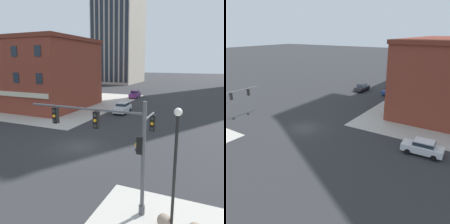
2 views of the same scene
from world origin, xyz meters
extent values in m
plane|color=#2D2D30|center=(0.00, 0.00, 0.00)|extent=(320.00, 320.00, 0.00)
cube|color=#B7B2A8|center=(-20.00, 20.00, 0.00)|extent=(32.00, 32.00, 0.02)
cylinder|color=#4C4C51|center=(8.37, -7.23, 0.25)|extent=(0.32, 0.32, 0.50)
cylinder|color=#4C4C51|center=(8.37, -7.23, 3.01)|extent=(0.20, 0.20, 6.02)
cylinder|color=#4C4C51|center=(4.97, -7.23, 5.40)|extent=(6.80, 0.12, 0.12)
cylinder|color=#4C4C51|center=(8.37, -6.33, 5.10)|extent=(0.11, 1.80, 0.11)
cube|color=black|center=(5.75, -7.23, 4.85)|extent=(0.28, 0.28, 0.90)
sphere|color=#282828|center=(5.75, -7.39, 5.13)|extent=(0.18, 0.18, 0.18)
sphere|color=orange|center=(5.75, -7.39, 4.85)|extent=(0.18, 0.18, 0.18)
sphere|color=#282828|center=(5.75, -7.39, 4.57)|extent=(0.18, 0.18, 0.18)
cube|color=black|center=(3.14, -7.23, 4.85)|extent=(0.28, 0.28, 0.90)
sphere|color=#282828|center=(3.14, -7.39, 5.13)|extent=(0.18, 0.18, 0.18)
sphere|color=orange|center=(3.14, -7.39, 4.85)|extent=(0.18, 0.18, 0.18)
sphere|color=#282828|center=(3.14, -7.39, 4.57)|extent=(0.18, 0.18, 0.18)
cube|color=black|center=(8.17, -7.23, 3.80)|extent=(0.28, 0.28, 0.90)
sphere|color=#282828|center=(8.01, -7.23, 4.08)|extent=(0.18, 0.18, 0.18)
sphere|color=orange|center=(8.01, -7.23, 3.80)|extent=(0.18, 0.18, 0.18)
sphere|color=#282828|center=(8.01, -7.23, 3.52)|extent=(0.18, 0.18, 0.18)
cube|color=black|center=(8.37, -5.53, 4.55)|extent=(0.28, 0.28, 0.90)
sphere|color=#282828|center=(8.37, -5.69, 4.83)|extent=(0.18, 0.18, 0.18)
sphere|color=orange|center=(8.37, -5.69, 4.55)|extent=(0.18, 0.18, 0.18)
sphere|color=#282828|center=(8.37, -5.69, 4.27)|extent=(0.18, 0.18, 0.18)
sphere|color=gray|center=(9.65, -7.76, 0.35)|extent=(0.69, 0.69, 0.69)
cylinder|color=black|center=(10.00, -7.82, 2.79)|extent=(0.14, 0.14, 5.58)
sphere|color=white|center=(10.00, -7.82, 5.76)|extent=(0.36, 0.36, 0.36)
cube|color=silver|center=(-1.63, 15.62, 0.70)|extent=(1.96, 4.47, 0.76)
cube|color=silver|center=(-1.64, 15.77, 1.38)|extent=(1.59, 2.18, 0.60)
cube|color=#232D38|center=(-1.64, 15.77, 1.38)|extent=(1.63, 2.27, 0.40)
cylinder|color=black|center=(-0.73, 14.30, 0.32)|extent=(0.25, 0.65, 0.64)
cylinder|color=black|center=(-2.40, 14.22, 0.32)|extent=(0.25, 0.65, 0.64)
cylinder|color=black|center=(-0.86, 17.02, 0.32)|extent=(0.25, 0.65, 0.64)
cylinder|color=black|center=(-2.53, 16.95, 0.32)|extent=(0.25, 0.65, 0.64)
cube|color=#7A3389|center=(-4.89, 31.68, 0.70)|extent=(2.08, 4.52, 0.76)
cube|color=#7A3389|center=(-4.90, 31.83, 1.38)|extent=(1.65, 2.22, 0.60)
cube|color=#232D38|center=(-4.90, 31.83, 1.38)|extent=(1.69, 2.31, 0.40)
cylinder|color=black|center=(-3.96, 30.38, 0.32)|extent=(0.27, 0.65, 0.64)
cylinder|color=black|center=(-5.62, 30.26, 0.32)|extent=(0.27, 0.65, 0.64)
cylinder|color=black|center=(-4.16, 33.10, 0.32)|extent=(0.27, 0.65, 0.64)
cylinder|color=black|center=(-5.83, 32.98, 0.32)|extent=(0.27, 0.65, 0.64)
cube|color=brown|center=(-21.84, 15.63, 5.61)|extent=(25.67, 15.26, 11.21)
cube|color=brown|center=(-21.84, 15.63, 11.51)|extent=(26.18, 15.56, 0.60)
cube|color=#1E2833|center=(-15.42, 7.96, 5.61)|extent=(1.10, 0.08, 1.50)
cube|color=#1E2833|center=(-11.14, 7.96, 5.61)|extent=(1.10, 0.08, 1.50)
cube|color=#1E2833|center=(-15.42, 7.96, 9.34)|extent=(1.10, 0.08, 1.50)
cube|color=#1E2833|center=(-11.14, 7.96, 9.34)|extent=(1.10, 0.08, 1.50)
cube|color=#B2A899|center=(-23.28, 67.87, 22.87)|extent=(14.68, 19.71, 45.75)
cube|color=#1E2833|center=(-29.70, 57.97, 22.87)|extent=(1.20, 0.10, 43.92)
cube|color=#1E2833|center=(-27.87, 57.97, 22.87)|extent=(1.20, 0.10, 43.92)
cube|color=#1E2833|center=(-26.03, 57.97, 22.87)|extent=(1.20, 0.10, 43.92)
cube|color=#1E2833|center=(-24.20, 57.97, 22.87)|extent=(1.20, 0.10, 43.92)
cube|color=#1E2833|center=(-22.36, 57.97, 22.87)|extent=(1.20, 0.10, 43.92)
cube|color=#1E2833|center=(-20.53, 57.97, 22.87)|extent=(1.20, 0.10, 43.92)
cube|color=#1E2833|center=(-18.69, 57.97, 22.87)|extent=(1.20, 0.10, 43.92)
cube|color=#1E2833|center=(-16.86, 57.97, 22.87)|extent=(1.20, 0.10, 43.92)
camera|label=1|loc=(11.33, -17.82, 7.84)|focal=37.34mm
camera|label=2|loc=(22.54, 20.41, 12.95)|focal=37.37mm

